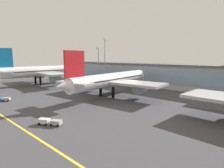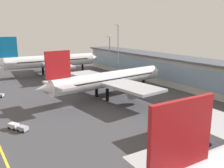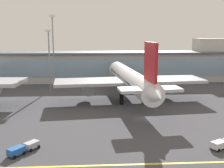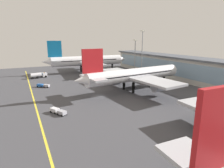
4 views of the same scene
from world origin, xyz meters
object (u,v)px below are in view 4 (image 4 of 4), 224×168
(airliner_near_left, at_px, (87,61))
(apron_light_mast_west, at_px, (135,52))
(service_truck_far, at_px, (43,85))
(airliner_near_right, at_px, (135,75))
(fuel_tanker_truck, at_px, (39,75))
(baggage_tug_near, at_px, (58,111))
(apron_light_mast_centre, at_px, (142,47))

(airliner_near_left, relative_size, apron_light_mast_west, 2.66)
(service_truck_far, bearing_deg, airliner_near_right, -175.19)
(fuel_tanker_truck, xyz_separation_m, baggage_tug_near, (56.49, -0.56, -0.72))
(airliner_near_right, xyz_separation_m, baggage_tug_near, (12.00, -33.61, -5.60))
(apron_light_mast_west, bearing_deg, baggage_tug_near, -53.28)
(airliner_near_left, xyz_separation_m, airliner_near_right, (50.06, 3.37, -0.85))
(baggage_tug_near, relative_size, apron_light_mast_centre, 0.22)
(airliner_near_right, height_order, baggage_tug_near, airliner_near_right)
(airliner_near_left, xyz_separation_m, apron_light_mast_centre, (25.53, 23.97, 9.27))
(apron_light_mast_west, bearing_deg, fuel_tanker_truck, -111.17)
(airliner_near_left, height_order, service_truck_far, airliner_near_left)
(service_truck_far, height_order, apron_light_mast_west, apron_light_mast_west)
(baggage_tug_near, distance_m, apron_light_mast_west, 63.75)
(apron_light_mast_centre, bearing_deg, apron_light_mast_west, -100.74)
(fuel_tanker_truck, relative_size, service_truck_far, 1.75)
(apron_light_mast_centre, bearing_deg, airliner_near_right, -40.03)
(fuel_tanker_truck, height_order, apron_light_mast_centre, apron_light_mast_centre)
(airliner_near_left, distance_m, apron_light_mast_centre, 36.23)
(airliner_near_left, distance_m, service_truck_far, 41.92)
(baggage_tug_near, xyz_separation_m, service_truck_far, (-33.83, -0.06, 0.00))
(baggage_tug_near, bearing_deg, service_truck_far, -28.42)
(apron_light_mast_west, xyz_separation_m, apron_light_mast_centre, (0.79, 4.19, 2.78))
(airliner_near_left, relative_size, apron_light_mast_centre, 2.14)
(service_truck_far, bearing_deg, fuel_tanker_truck, -53.81)
(fuel_tanker_truck, bearing_deg, airliner_near_right, -65.45)
(apron_light_mast_centre, bearing_deg, fuel_tanker_truck, -110.40)
(airliner_near_right, bearing_deg, fuel_tanker_truck, 120.92)
(service_truck_far, distance_m, apron_light_mast_centre, 56.58)
(fuel_tanker_truck, distance_m, service_truck_far, 22.69)
(airliner_near_right, xyz_separation_m, fuel_tanker_truck, (-44.49, -33.06, -4.88))
(airliner_near_left, bearing_deg, airliner_near_right, -82.04)
(service_truck_far, bearing_deg, airliner_near_left, -99.27)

